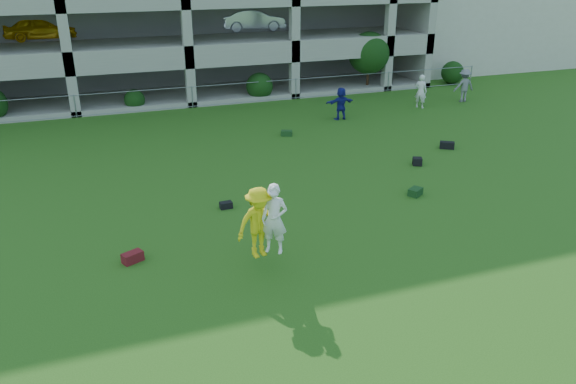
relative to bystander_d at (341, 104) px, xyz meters
name	(u,v)px	position (x,y,z in m)	size (l,w,h in m)	color
ground	(334,286)	(-6.63, -14.18, -0.81)	(100.00, 100.00, 0.00)	#235114
bystander_d	(341,104)	(0.00, 0.00, 0.00)	(1.51, 0.48, 1.63)	navy
bystander_e	(421,91)	(5.04, 0.68, 0.09)	(0.66, 0.43, 1.81)	white
bystander_f	(464,85)	(8.10, 1.08, 0.11)	(1.19, 0.68, 1.84)	slate
bag_red_a	(133,257)	(-11.30, -11.24, -0.67)	(0.55, 0.30, 0.28)	#55140E
bag_black_b	(226,205)	(-8.08, -8.67, -0.70)	(0.40, 0.25, 0.22)	black
bag_green_c	(415,192)	(-1.63, -9.82, -0.68)	(0.50, 0.35, 0.26)	#133614
crate_d	(417,161)	(0.07, -7.18, -0.66)	(0.35, 0.35, 0.30)	black
bag_black_e	(447,145)	(2.38, -5.82, -0.66)	(0.60, 0.30, 0.30)	black
bag_green_g	(287,133)	(-3.52, -1.75, -0.69)	(0.50, 0.30, 0.25)	#153C18
frisbee_contest	(263,222)	(-8.04, -12.71, 0.54)	(1.47, 1.00, 2.03)	yellow
fence	(192,97)	(-6.63, 4.82, -0.20)	(36.06, 0.06, 1.20)	gray
shrub_row	(269,72)	(-2.04, 5.52, 0.70)	(34.38, 2.52, 3.50)	#163D11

